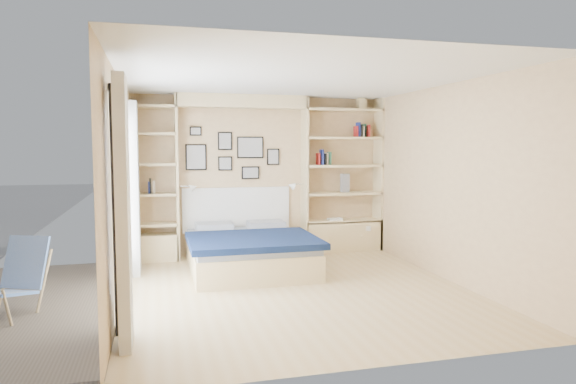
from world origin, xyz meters
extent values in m
plane|color=#D2B47F|center=(0.00, 0.00, 0.00)|extent=(4.50, 4.50, 0.00)
plane|color=#D5B27C|center=(0.00, 2.25, 1.25)|extent=(4.00, 0.00, 4.00)
plane|color=#D5B27C|center=(0.00, -2.25, 1.25)|extent=(4.00, 0.00, 4.00)
plane|color=#D5B27C|center=(-2.00, 0.00, 1.25)|extent=(0.00, 4.50, 4.50)
plane|color=#D5B27C|center=(2.00, 0.00, 1.25)|extent=(0.00, 4.50, 4.50)
plane|color=white|center=(0.00, 0.00, 2.50)|extent=(4.50, 4.50, 0.00)
cube|color=beige|center=(-1.30, 2.08, 1.25)|extent=(0.04, 0.35, 2.50)
cube|color=beige|center=(0.70, 2.08, 1.25)|extent=(0.04, 0.35, 2.50)
cube|color=beige|center=(-0.30, 2.08, 2.40)|extent=(2.00, 0.35, 0.20)
cube|color=beige|center=(1.98, 2.08, 1.25)|extent=(0.04, 0.35, 2.50)
cube|color=beige|center=(-1.98, 2.08, 1.25)|extent=(0.04, 0.35, 2.50)
cube|color=beige|center=(1.35, 2.08, 0.25)|extent=(1.30, 0.35, 0.50)
cube|color=beige|center=(-1.65, 2.08, 0.20)|extent=(0.70, 0.35, 0.40)
cube|color=black|center=(-1.97, 0.00, 2.23)|extent=(0.04, 2.08, 0.06)
cube|color=black|center=(-1.97, 0.00, 0.03)|extent=(0.04, 2.08, 0.06)
cube|color=black|center=(-1.97, -1.02, 1.10)|extent=(0.04, 0.06, 2.20)
cube|color=black|center=(-1.97, 1.02, 1.10)|extent=(0.04, 0.06, 2.20)
cube|color=silver|center=(-1.98, 0.00, 1.12)|extent=(0.01, 2.00, 2.20)
cube|color=white|center=(-1.88, -1.30, 1.15)|extent=(0.10, 0.45, 2.30)
cube|color=white|center=(-1.88, 1.30, 1.15)|extent=(0.10, 0.45, 2.30)
cube|color=beige|center=(1.35, 2.08, 0.50)|extent=(1.30, 0.35, 0.04)
cube|color=beige|center=(1.35, 2.08, 0.95)|extent=(1.30, 0.35, 0.04)
cube|color=beige|center=(1.35, 2.08, 1.40)|extent=(1.30, 0.35, 0.04)
cube|color=beige|center=(1.35, 2.08, 1.85)|extent=(1.30, 0.35, 0.04)
cube|color=beige|center=(1.35, 2.08, 2.30)|extent=(1.30, 0.35, 0.04)
cube|color=beige|center=(-1.65, 2.08, 0.55)|extent=(0.70, 0.35, 0.04)
cube|color=beige|center=(-1.65, 2.08, 1.00)|extent=(0.70, 0.35, 0.04)
cube|color=beige|center=(-1.65, 2.08, 1.45)|extent=(0.70, 0.35, 0.04)
cube|color=beige|center=(-1.65, 2.08, 1.90)|extent=(0.70, 0.35, 0.04)
cube|color=beige|center=(-1.65, 2.08, 2.30)|extent=(0.70, 0.35, 0.04)
cube|color=beige|center=(-0.38, 1.17, 0.17)|extent=(1.60, 2.00, 0.35)
cube|color=#989DA6|center=(-0.38, 1.17, 0.40)|extent=(1.56, 1.96, 0.10)
cube|color=#0D1A3B|center=(-0.38, 0.83, 0.47)|extent=(1.70, 1.40, 0.08)
cube|color=#989DA6|center=(-0.77, 1.87, 0.51)|extent=(0.55, 0.40, 0.12)
cube|color=#989DA6|center=(0.02, 1.87, 0.51)|extent=(0.55, 0.40, 0.12)
cube|color=white|center=(-0.38, 2.22, 0.72)|extent=(1.70, 0.04, 0.70)
cube|color=black|center=(-1.00, 2.23, 1.55)|extent=(0.32, 0.02, 0.40)
cube|color=gray|center=(-1.00, 2.21, 1.55)|extent=(0.28, 0.01, 0.36)
cube|color=black|center=(-0.55, 2.23, 1.80)|extent=(0.22, 0.02, 0.28)
cube|color=gray|center=(-0.55, 2.21, 1.80)|extent=(0.18, 0.01, 0.24)
cube|color=black|center=(-0.55, 2.23, 1.45)|extent=(0.22, 0.02, 0.22)
cube|color=gray|center=(-0.55, 2.21, 1.45)|extent=(0.18, 0.01, 0.18)
cube|color=black|center=(-0.15, 2.23, 1.70)|extent=(0.42, 0.02, 0.34)
cube|color=gray|center=(-0.15, 2.21, 1.70)|extent=(0.38, 0.01, 0.30)
cube|color=black|center=(-0.15, 2.23, 1.30)|extent=(0.28, 0.02, 0.20)
cube|color=gray|center=(-0.15, 2.21, 1.30)|extent=(0.24, 0.01, 0.16)
cube|color=black|center=(0.22, 2.23, 1.55)|extent=(0.20, 0.02, 0.26)
cube|color=gray|center=(0.22, 2.21, 1.55)|extent=(0.16, 0.01, 0.22)
cube|color=black|center=(-1.00, 2.23, 1.95)|extent=(0.18, 0.02, 0.14)
cube|color=gray|center=(-1.00, 2.21, 1.95)|extent=(0.14, 0.01, 0.10)
cylinder|color=silver|center=(-1.16, 2.00, 1.12)|extent=(0.20, 0.02, 0.02)
cone|color=white|center=(-1.06, 2.00, 1.10)|extent=(0.13, 0.12, 0.15)
cylinder|color=silver|center=(0.56, 2.00, 1.12)|extent=(0.20, 0.02, 0.02)
cone|color=white|center=(0.46, 2.00, 1.10)|extent=(0.13, 0.12, 0.15)
cube|color=#A51E1E|center=(0.92, 2.07, 1.51)|extent=(0.02, 0.15, 0.19)
cube|color=navy|center=(0.98, 2.07, 1.54)|extent=(0.03, 0.15, 0.25)
cube|color=black|center=(1.04, 2.07, 1.51)|extent=(0.03, 0.15, 0.18)
cube|color=#BFB28C|center=(1.05, 2.07, 1.52)|extent=(0.04, 0.15, 0.19)
cube|color=#26593F|center=(1.11, 2.07, 1.52)|extent=(0.03, 0.15, 0.21)
cube|color=#A51E1E|center=(1.57, 2.07, 1.96)|extent=(0.02, 0.15, 0.17)
cube|color=navy|center=(1.61, 2.07, 1.99)|extent=(0.03, 0.15, 0.24)
cube|color=black|center=(1.64, 2.07, 1.97)|extent=(0.03, 0.15, 0.20)
cube|color=#BFB28C|center=(1.70, 2.07, 1.96)|extent=(0.04, 0.15, 0.18)
cube|color=#26593F|center=(1.71, 2.07, 1.98)|extent=(0.03, 0.15, 0.21)
cube|color=#A51E1E|center=(1.78, 2.07, 1.97)|extent=(0.03, 0.15, 0.20)
cube|color=navy|center=(-1.71, 2.07, 1.11)|extent=(0.02, 0.15, 0.18)
cube|color=black|center=(-1.69, 2.07, 1.13)|extent=(0.03, 0.15, 0.22)
cube|color=tan|center=(-1.64, 2.07, 1.11)|extent=(0.03, 0.15, 0.18)
cube|color=beige|center=(1.67, 2.07, 2.40)|extent=(0.13, 0.13, 0.15)
cone|color=beige|center=(1.67, 2.07, 2.51)|extent=(0.20, 0.20, 0.08)
cube|color=slate|center=(1.39, 2.07, 1.12)|extent=(0.12, 0.12, 0.30)
cube|color=white|center=(1.20, 2.02, 0.54)|extent=(0.22, 0.16, 0.03)
cylinder|color=tan|center=(-2.98, -0.62, 0.20)|extent=(0.08, 0.13, 0.40)
cylinder|color=tan|center=(-3.17, 0.06, 0.30)|extent=(0.16, 0.31, 0.66)
cylinder|color=tan|center=(-2.76, -0.11, 0.30)|extent=(0.16, 0.31, 0.66)
cube|color=blue|center=(-3.10, -0.35, 0.28)|extent=(0.64, 0.69, 0.15)
cube|color=blue|center=(-2.95, 0.00, 0.51)|extent=(0.51, 0.38, 0.53)
camera|label=1|loc=(-1.61, -5.80, 1.70)|focal=32.00mm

